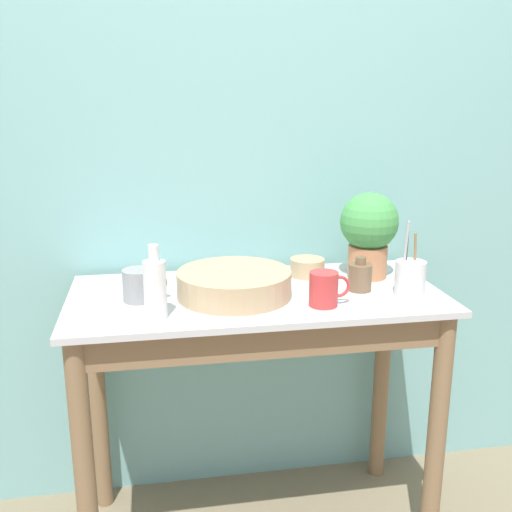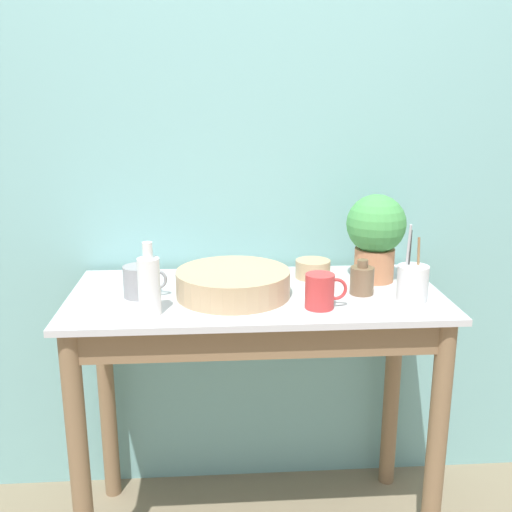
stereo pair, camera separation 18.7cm
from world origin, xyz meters
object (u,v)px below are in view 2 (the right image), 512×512
object	(u,v)px
potted_plant	(376,232)
mug_grey	(140,281)
utensil_cup	(412,282)
bowl_wash_large	(233,283)
mug_red	(321,291)
bottle_short	(362,280)
bowl_small_tan	(313,269)
bottle_tall	(149,285)

from	to	relation	value
potted_plant	mug_grey	distance (m)	0.79
mug_grey	utensil_cup	xyz separation A→B (m)	(0.83, -0.09, 0.01)
bowl_wash_large	mug_grey	xyz separation A→B (m)	(-0.29, 0.01, 0.01)
mug_grey	potted_plant	bearing A→B (deg)	8.58
potted_plant	utensil_cup	size ratio (longest dim) A/B	1.22
mug_red	bowl_wash_large	bearing A→B (deg)	152.91
bottle_short	bowl_small_tan	world-z (taller)	bottle_short
bowl_small_tan	bowl_wash_large	bearing A→B (deg)	-148.37
mug_grey	bottle_tall	bearing A→B (deg)	-73.73
bottle_short	bowl_wash_large	bearing A→B (deg)	178.48
potted_plant	bottle_tall	world-z (taller)	potted_plant
bowl_wash_large	mug_grey	size ratio (longest dim) A/B	2.63
bowl_small_tan	utensil_cup	world-z (taller)	utensil_cup
bottle_tall	mug_red	world-z (taller)	bottle_tall
bowl_wash_large	bottle_tall	xyz separation A→B (m)	(-0.24, -0.15, 0.05)
mug_grey	utensil_cup	world-z (taller)	utensil_cup
bowl_wash_large	mug_red	bearing A→B (deg)	-27.09
bowl_wash_large	bottle_tall	world-z (taller)	bottle_tall
bottle_short	mug_grey	world-z (taller)	bottle_short
potted_plant	bowl_wash_large	xyz separation A→B (m)	(-0.48, -0.13, -0.13)
mug_grey	bowl_small_tan	size ratio (longest dim) A/B	1.13
mug_red	bowl_small_tan	distance (m)	0.30
potted_plant	bowl_small_tan	size ratio (longest dim) A/B	2.45
bottle_short	mug_red	bearing A→B (deg)	-142.18
bowl_small_tan	mug_grey	bearing A→B (deg)	-164.21
bottle_tall	mug_grey	world-z (taller)	bottle_tall
bottle_short	mug_grey	distance (m)	0.69
potted_plant	mug_red	distance (m)	0.36
bowl_wash_large	utensil_cup	world-z (taller)	utensil_cup
bottle_tall	bottle_short	distance (m)	0.66
bowl_wash_large	bowl_small_tan	bearing A→B (deg)	31.63
potted_plant	utensil_cup	distance (m)	0.24
potted_plant	bottle_tall	xyz separation A→B (m)	(-0.72, -0.27, -0.08)
mug_grey	mug_red	world-z (taller)	mug_red
bottle_tall	mug_grey	xyz separation A→B (m)	(-0.05, 0.16, -0.04)
bowl_wash_large	utensil_cup	size ratio (longest dim) A/B	1.49
bowl_wash_large	bottle_short	xyz separation A→B (m)	(0.41, -0.01, 0.01)
bottle_short	mug_red	size ratio (longest dim) A/B	0.89
potted_plant	bottle_short	bearing A→B (deg)	-118.39
potted_plant	bottle_tall	size ratio (longest dim) A/B	1.38
bowl_wash_large	bowl_small_tan	size ratio (longest dim) A/B	2.98
bottle_short	mug_red	xyz separation A→B (m)	(-0.15, -0.12, 0.01)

